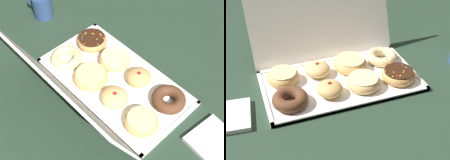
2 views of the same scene
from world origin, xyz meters
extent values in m
plane|color=#233828|center=(0.00, 0.00, 0.00)|extent=(3.00, 3.00, 0.00)
cube|color=white|center=(0.00, 0.00, 0.01)|extent=(0.53, 0.29, 0.01)
cube|color=white|center=(0.00, -0.14, 0.01)|extent=(0.53, 0.01, 0.01)
cube|color=white|center=(0.00, 0.14, 0.01)|extent=(0.53, 0.01, 0.01)
cube|color=white|center=(-0.26, 0.00, 0.01)|extent=(0.01, 0.29, 0.01)
cube|color=white|center=(0.26, 0.00, 0.01)|extent=(0.01, 0.29, 0.01)
cube|color=white|center=(0.00, 0.21, 0.14)|extent=(0.53, 0.12, 0.28)
torus|color=#59331E|center=(-0.19, -0.06, 0.03)|extent=(0.11, 0.11, 0.04)
ellipsoid|color=tan|center=(-0.06, -0.06, 0.03)|extent=(0.09, 0.09, 0.04)
sphere|color=#B21923|center=(-0.06, -0.06, 0.05)|extent=(0.01, 0.01, 0.01)
torus|color=#E5B770|center=(0.06, -0.06, 0.03)|extent=(0.12, 0.12, 0.04)
cylinder|color=beige|center=(0.06, -0.06, 0.05)|extent=(0.10, 0.10, 0.01)
torus|color=tan|center=(0.19, -0.06, 0.03)|extent=(0.12, 0.12, 0.04)
cylinder|color=#381E11|center=(0.19, -0.06, 0.04)|extent=(0.10, 0.10, 0.01)
sphere|color=orange|center=(0.14, -0.05, 0.05)|extent=(0.01, 0.01, 0.01)
sphere|color=blue|center=(0.21, -0.03, 0.05)|extent=(0.00, 0.00, 0.00)
sphere|color=orange|center=(0.22, -0.04, 0.05)|extent=(0.00, 0.00, 0.00)
sphere|color=orange|center=(0.18, -0.02, 0.05)|extent=(0.00, 0.00, 0.00)
sphere|color=yellow|center=(0.20, -0.08, 0.05)|extent=(0.00, 0.00, 0.00)
sphere|color=green|center=(0.17, -0.06, 0.05)|extent=(0.00, 0.00, 0.00)
sphere|color=orange|center=(0.17, -0.07, 0.05)|extent=(0.00, 0.00, 0.00)
sphere|color=red|center=(0.17, -0.09, 0.05)|extent=(0.01, 0.01, 0.01)
sphere|color=green|center=(0.22, -0.05, 0.05)|extent=(0.00, 0.00, 0.00)
sphere|color=orange|center=(0.20, -0.07, 0.05)|extent=(0.01, 0.01, 0.01)
sphere|color=white|center=(0.22, -0.06, 0.05)|extent=(0.00, 0.00, 0.00)
sphere|color=orange|center=(0.15, -0.09, 0.05)|extent=(0.01, 0.01, 0.01)
sphere|color=yellow|center=(0.18, -0.09, 0.05)|extent=(0.01, 0.01, 0.01)
torus|color=tan|center=(-0.19, 0.06, 0.03)|extent=(0.11, 0.11, 0.04)
cylinder|color=#EACC8C|center=(-0.19, 0.06, 0.05)|extent=(0.09, 0.09, 0.01)
ellipsoid|color=#E5B770|center=(-0.06, 0.06, 0.03)|extent=(0.09, 0.09, 0.05)
sphere|color=#B21923|center=(-0.06, 0.06, 0.05)|extent=(0.01, 0.01, 0.01)
torus|color=tan|center=(0.06, 0.06, 0.03)|extent=(0.12, 0.12, 0.04)
cylinder|color=#EACC8C|center=(0.06, 0.06, 0.05)|extent=(0.10, 0.10, 0.01)
torus|color=#EACC8C|center=(0.19, 0.07, 0.03)|extent=(0.11, 0.11, 0.03)
sphere|color=#EACC8C|center=(0.23, 0.07, 0.04)|extent=(0.02, 0.02, 0.02)
sphere|color=#EACC8C|center=(0.22, 0.09, 0.04)|extent=(0.02, 0.02, 0.02)
sphere|color=#EACC8C|center=(0.20, 0.10, 0.04)|extent=(0.02, 0.02, 0.02)
sphere|color=#EACC8C|center=(0.18, 0.11, 0.04)|extent=(0.02, 0.02, 0.02)
sphere|color=#EACC8C|center=(0.16, 0.10, 0.04)|extent=(0.02, 0.02, 0.02)
sphere|color=#EACC8C|center=(0.15, 0.08, 0.04)|extent=(0.02, 0.02, 0.02)
sphere|color=#EACC8C|center=(0.15, 0.05, 0.04)|extent=(0.02, 0.02, 0.02)
sphere|color=#EACC8C|center=(0.16, 0.03, 0.04)|extent=(0.02, 0.02, 0.02)
sphere|color=#EACC8C|center=(0.18, 0.03, 0.04)|extent=(0.02, 0.02, 0.02)
sphere|color=#EACC8C|center=(0.20, 0.03, 0.04)|extent=(0.02, 0.02, 0.02)
sphere|color=#EACC8C|center=(0.22, 0.04, 0.04)|extent=(0.02, 0.02, 0.02)
cylinder|color=navy|center=(0.46, -0.03, 0.05)|extent=(0.08, 0.08, 0.10)
cube|color=white|center=(-0.38, -0.06, 0.01)|extent=(0.15, 0.15, 0.02)
camera|label=1|loc=(-0.50, 0.49, 0.90)|focal=51.62mm
camera|label=2|loc=(-0.31, -0.85, 0.68)|focal=52.29mm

